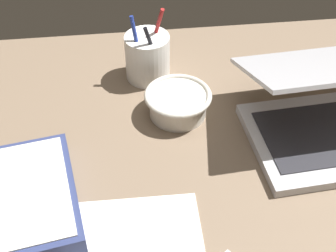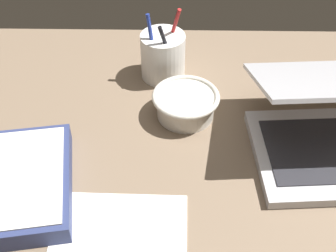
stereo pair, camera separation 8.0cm
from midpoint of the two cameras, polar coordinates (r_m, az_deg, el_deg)
desk_top at (r=80.84cm, az=2.55°, el=-7.94°), size 140.00×100.00×2.00cm
bowl at (r=91.12cm, az=4.69°, el=2.62°), size 13.15×13.15×5.20cm
pen_cup at (r=99.95cm, az=1.70°, el=8.47°), size 9.42×9.42×15.91cm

